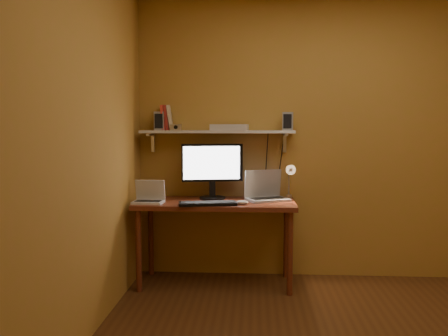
# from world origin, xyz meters

# --- Properties ---
(room) EXTENTS (3.44, 3.24, 2.64)m
(room) POSITION_xyz_m (0.00, 0.00, 1.30)
(room) COLOR #522F15
(room) RESTS_ON ground
(desk) EXTENTS (1.40, 0.60, 0.75)m
(desk) POSITION_xyz_m (-0.95, 1.28, 0.66)
(desk) COLOR maroon
(desk) RESTS_ON ground
(wall_shelf) EXTENTS (1.40, 0.25, 0.21)m
(wall_shelf) POSITION_xyz_m (-0.95, 1.47, 1.36)
(wall_shelf) COLOR silver
(wall_shelf) RESTS_ON room
(monitor) EXTENTS (0.55, 0.28, 0.50)m
(monitor) POSITION_xyz_m (-0.99, 1.42, 1.03)
(monitor) COLOR black
(monitor) RESTS_ON desk
(laptop) EXTENTS (0.43, 0.38, 0.27)m
(laptop) POSITION_xyz_m (-0.51, 1.40, 0.82)
(laptop) COLOR gray
(laptop) RESTS_ON desk
(netbook) EXTENTS (0.27, 0.20, 0.20)m
(netbook) POSITION_xyz_m (-1.52, 1.16, 0.80)
(netbook) COLOR silver
(netbook) RESTS_ON desk
(keyboard) EXTENTS (0.51, 0.25, 0.03)m
(keyboard) POSITION_xyz_m (-1.00, 1.07, 0.76)
(keyboard) COLOR black
(keyboard) RESTS_ON desk
(mouse) EXTENTS (0.10, 0.07, 0.04)m
(mouse) POSITION_xyz_m (-0.71, 1.13, 0.77)
(mouse) COLOR silver
(mouse) RESTS_ON desk
(desk_lamp) EXTENTS (0.09, 0.23, 0.38)m
(desk_lamp) POSITION_xyz_m (-0.29, 1.41, 0.96)
(desk_lamp) COLOR silver
(desk_lamp) RESTS_ON desk
(speaker_left) EXTENTS (0.11, 0.11, 0.17)m
(speaker_left) POSITION_xyz_m (-1.47, 1.48, 1.46)
(speaker_left) COLOR gray
(speaker_left) RESTS_ON wall_shelf
(speaker_right) EXTENTS (0.10, 0.10, 0.16)m
(speaker_right) POSITION_xyz_m (-0.31, 1.47, 1.46)
(speaker_right) COLOR gray
(speaker_right) RESTS_ON wall_shelf
(books) EXTENTS (0.13, 0.16, 0.23)m
(books) POSITION_xyz_m (-1.42, 1.50, 1.49)
(books) COLOR red
(books) RESTS_ON wall_shelf
(shelf_camera) EXTENTS (0.10, 0.04, 0.06)m
(shelf_camera) POSITION_xyz_m (-1.32, 1.41, 1.40)
(shelf_camera) COLOR silver
(shelf_camera) RESTS_ON wall_shelf
(router) EXTENTS (0.35, 0.25, 0.06)m
(router) POSITION_xyz_m (-0.84, 1.46, 1.40)
(router) COLOR silver
(router) RESTS_ON wall_shelf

